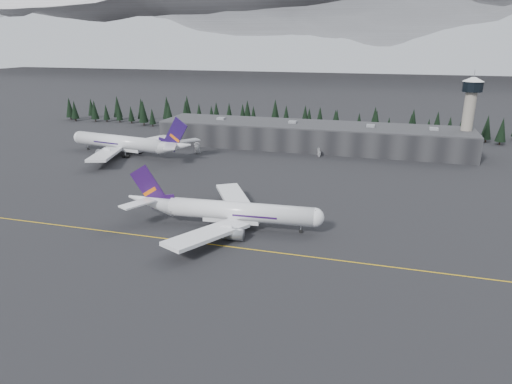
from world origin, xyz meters
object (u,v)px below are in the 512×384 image
(terminal, at_px, (311,136))
(control_tower, at_px, (469,108))
(jet_parked, at_px, (129,143))
(gse_vehicle_b, at_px, (319,155))
(jet_main, at_px, (224,211))
(gse_vehicle_a, at_px, (198,152))

(terminal, xyz_separation_m, control_tower, (75.00, 3.00, 17.11))
(jet_parked, distance_m, gse_vehicle_b, 93.29)
(jet_parked, bearing_deg, control_tower, -155.12)
(jet_main, bearing_deg, jet_parked, 132.47)
(terminal, distance_m, gse_vehicle_b, 20.94)
(terminal, height_order, jet_parked, jet_parked)
(jet_main, relative_size, gse_vehicle_a, 10.75)
(terminal, xyz_separation_m, gse_vehicle_b, (7.32, -18.82, -5.53))
(gse_vehicle_a, relative_size, gse_vehicle_b, 1.28)
(terminal, bearing_deg, control_tower, 2.29)
(jet_parked, relative_size, gse_vehicle_b, 15.79)
(control_tower, bearing_deg, jet_parked, -164.32)
(terminal, height_order, gse_vehicle_a, terminal)
(jet_main, distance_m, gse_vehicle_a, 96.10)
(gse_vehicle_a, height_order, gse_vehicle_b, gse_vehicle_a)
(gse_vehicle_a, bearing_deg, jet_parked, -172.19)
(control_tower, relative_size, jet_parked, 0.53)
(gse_vehicle_b, bearing_deg, terminal, 179.48)
(jet_main, bearing_deg, terminal, 82.42)
(gse_vehicle_b, bearing_deg, jet_parked, -97.75)
(jet_main, distance_m, jet_parked, 104.42)
(jet_parked, xyz_separation_m, gse_vehicle_a, (30.68, 12.67, -5.14))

